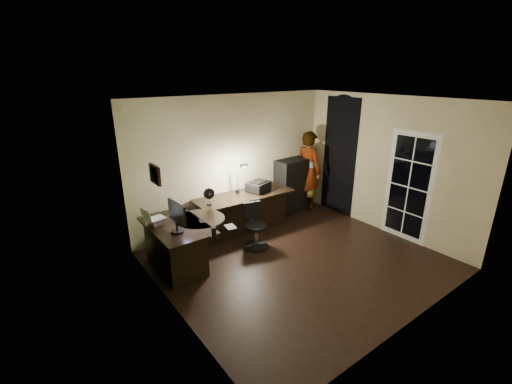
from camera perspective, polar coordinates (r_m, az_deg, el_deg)
floor at (r=6.11m, az=7.14°, el=-11.33°), size 4.50×4.00×0.01m
ceiling at (r=5.27m, az=8.41°, el=14.88°), size 4.50×4.00×0.01m
wall_back at (r=7.05m, az=-3.64°, el=5.02°), size 4.50×0.01×2.70m
wall_front at (r=4.44m, az=25.98°, el=-6.01°), size 4.50×0.01×2.70m
wall_left at (r=4.38m, az=-14.20°, el=-4.89°), size 0.01×4.00×2.70m
wall_right at (r=7.24m, az=20.75°, el=4.16°), size 0.01×4.00×2.70m
green_wall_overlay at (r=4.38m, az=-14.02°, el=-4.84°), size 0.00×4.00×2.70m
arched_doorway at (r=7.89m, az=13.72°, el=5.71°), size 0.01×0.90×2.60m
french_door at (r=7.04m, az=24.07°, el=0.74°), size 0.02×0.92×2.10m
framed_picture at (r=4.62m, az=-16.49°, el=2.81°), size 0.04×0.30×0.25m
desk_left at (r=5.83m, az=-12.81°, el=-8.83°), size 0.85×1.36×0.78m
desk_right at (r=6.99m, az=-1.89°, el=-3.44°), size 2.08×0.78×0.77m
cabinet at (r=7.93m, az=6.06°, el=1.09°), size 0.85×0.47×1.24m
laptop_stand at (r=5.70m, az=-16.37°, el=-4.75°), size 0.27×0.25×0.09m
laptop at (r=5.64m, az=-16.51°, el=-3.35°), size 0.36×0.34×0.22m
monitor at (r=5.32m, az=-13.11°, el=-4.76°), size 0.13×0.52×0.34m
mouse at (r=5.10m, az=-7.16°, el=-7.42°), size 0.08×0.10×0.03m
phone at (r=5.66m, az=-9.05°, el=-4.80°), size 0.11×0.16×0.01m
pen at (r=5.78m, az=-13.50°, el=-4.59°), size 0.07×0.13×0.01m
speaker at (r=5.01m, az=-7.02°, el=-6.88°), size 0.09×0.09×0.19m
notepad at (r=5.41m, az=-4.28°, el=-5.79°), size 0.17×0.22×0.01m
desk_fan at (r=6.34m, az=-7.87°, el=-0.70°), size 0.21×0.12×0.31m
headphones at (r=6.41m, az=-0.26°, el=-1.40°), size 0.18×0.11×0.08m
printer at (r=7.02m, az=0.41°, el=1.04°), size 0.54×0.48×0.20m
desk_lamp at (r=6.82m, az=-3.15°, el=2.61°), size 0.28×0.35×0.69m
office_chair at (r=6.31m, az=-0.01°, el=-5.78°), size 0.57×0.57×0.83m
person at (r=8.06m, az=8.74°, el=3.55°), size 0.47×0.68×1.84m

